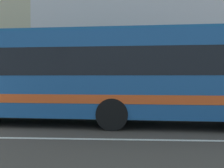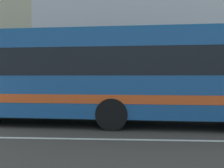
# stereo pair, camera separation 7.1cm
# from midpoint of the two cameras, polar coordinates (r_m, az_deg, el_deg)

# --- Properties ---
(apartment_block_right) EXTENTS (20.84, 10.87, 13.70)m
(apartment_block_right) POSITION_cam_midpoint_polar(r_m,az_deg,el_deg) (23.00, 14.87, 14.42)
(apartment_block_right) COLOR silver
(apartment_block_right) RESTS_ON ground_plane
(transit_bus) EXTENTS (11.44, 3.13, 3.24)m
(transit_bus) POSITION_cam_midpoint_polar(r_m,az_deg,el_deg) (9.72, -3.48, 2.21)
(transit_bus) COLOR #1D508D
(transit_bus) RESTS_ON ground_plane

